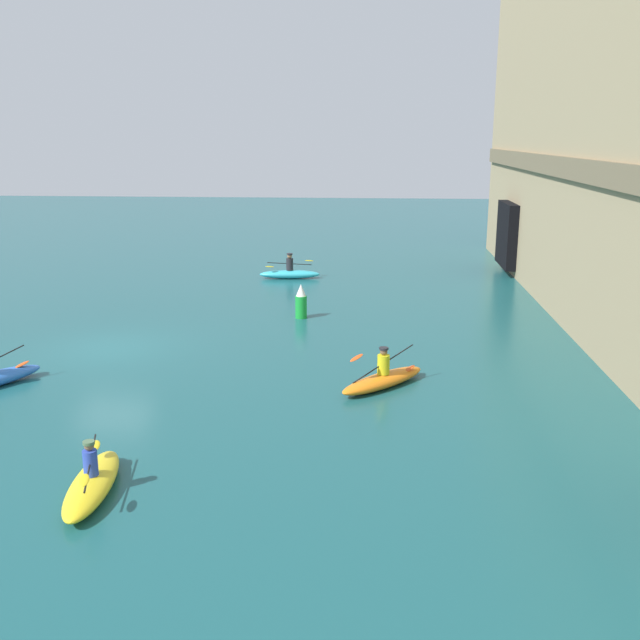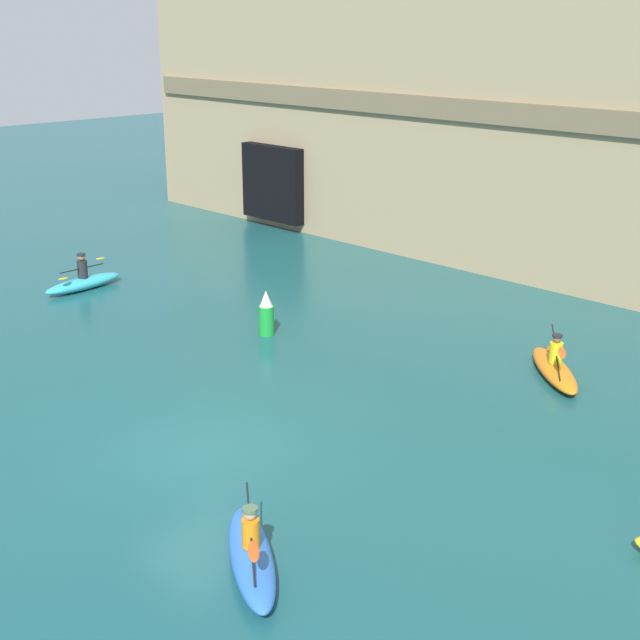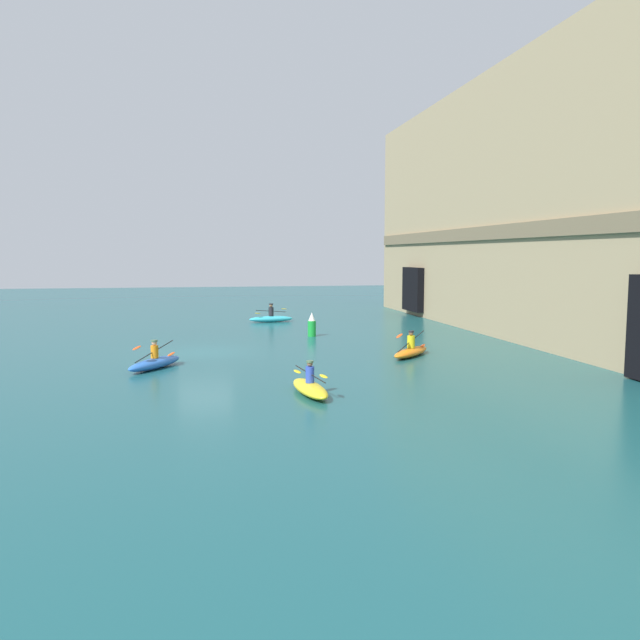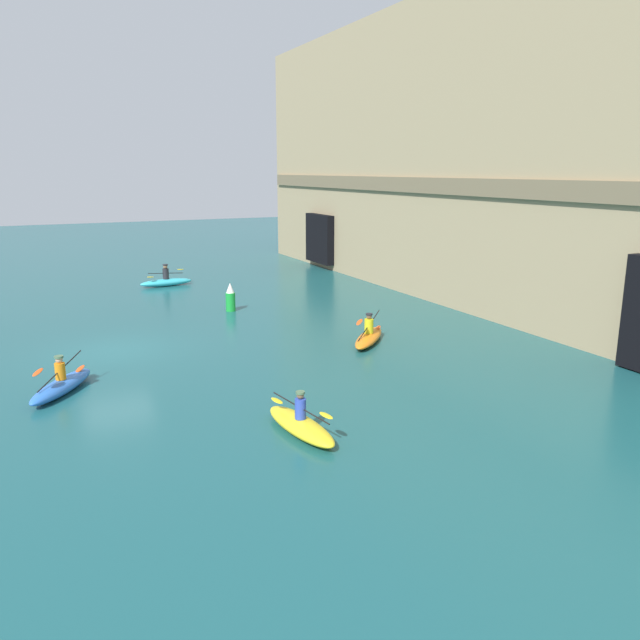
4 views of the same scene
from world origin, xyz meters
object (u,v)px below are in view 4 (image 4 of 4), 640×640
(kayak_orange, at_px, (369,337))
(kayak_cyan, at_px, (166,281))
(marker_buoy, at_px, (230,298))
(kayak_blue, at_px, (62,385))
(kayak_yellow, at_px, (301,425))

(kayak_orange, distance_m, kayak_cyan, 16.08)
(marker_buoy, bearing_deg, kayak_cyan, -169.86)
(marker_buoy, bearing_deg, kayak_orange, 22.33)
(kayak_blue, bearing_deg, kayak_orange, -51.56)
(kayak_orange, xyz_separation_m, kayak_blue, (0.95, -11.02, 0.01))
(kayak_cyan, bearing_deg, marker_buoy, 94.64)
(kayak_yellow, height_order, kayak_cyan, kayak_cyan)
(kayak_yellow, bearing_deg, marker_buoy, -17.11)
(kayak_cyan, xyz_separation_m, marker_buoy, (7.81, 1.40, 0.35))
(kayak_yellow, distance_m, kayak_cyan, 22.11)
(marker_buoy, bearing_deg, kayak_yellow, -10.39)
(kayak_yellow, distance_m, kayak_blue, 7.76)
(kayak_blue, height_order, marker_buoy, marker_buoy)
(kayak_yellow, xyz_separation_m, kayak_cyan, (-22.08, 1.22, 0.04))
(kayak_cyan, bearing_deg, kayak_blue, 62.88)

